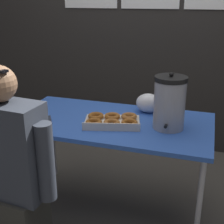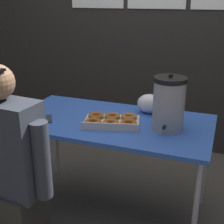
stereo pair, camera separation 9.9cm
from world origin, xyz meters
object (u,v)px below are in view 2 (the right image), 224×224
(coffee_urn, at_px, (169,104))
(person_seated, at_px, (8,170))
(donut_box, at_px, (112,121))
(cell_phone, at_px, (46,119))

(coffee_urn, bearing_deg, person_seated, -145.98)
(donut_box, relative_size, person_seated, 0.35)
(donut_box, xyz_separation_m, coffee_urn, (0.36, 0.05, 0.15))
(coffee_urn, height_order, cell_phone, coffee_urn)
(person_seated, bearing_deg, cell_phone, -87.28)
(cell_phone, bearing_deg, person_seated, -124.38)
(donut_box, distance_m, coffee_urn, 0.39)
(cell_phone, bearing_deg, donut_box, -21.30)
(coffee_urn, bearing_deg, cell_phone, -170.57)
(cell_phone, distance_m, person_seated, 0.45)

